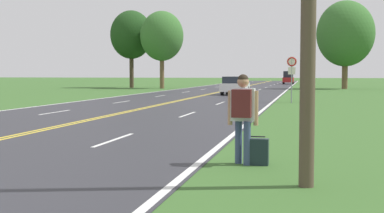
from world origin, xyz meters
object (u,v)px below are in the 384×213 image
Objects in this scene: hitchhiker_person at (243,109)px; tree_behind_sign at (162,36)px; traffic_sign at (292,68)px; car_red_van_mid_near at (288,78)px; suitcase at (257,152)px; tree_mid_treeline at (131,35)px; car_white_suv_approaching at (235,85)px; tree_left_verge at (345,34)px.

hitchhiker_person is 53.02m from tree_behind_sign.
hitchhiker_person is 0.20× the size of tree_behind_sign.
traffic_sign reaches higher than car_red_van_mid_near.
tree_behind_sign is 32.43m from car_red_van_mid_near.
tree_behind_sign is at bearing 19.06° from hitchhiker_person.
suitcase is at bearing 1.85° from car_red_van_mid_near.
tree_mid_treeline reaches higher than car_red_van_mid_near.
hitchhiker_person is 0.43× the size of car_white_suv_approaching.
suitcase is at bearing -85.90° from hitchhiker_person.
traffic_sign is 0.67× the size of car_white_suv_approaching.
hitchhiker_person reaches higher than car_white_suv_approaching.
traffic_sign is at bearing 1.15° from hitchhiker_person.
hitchhiker_person is 0.19× the size of tree_mid_treeline.
hitchhiker_person is 3.10× the size of suitcase.
suitcase is 0.06× the size of tree_behind_sign.
tree_mid_treeline is at bearing 152.20° from tree_behind_sign.
suitcase is at bearing -95.54° from tree_left_verge.
hitchhiker_person is at bearing -95.85° from tree_left_verge.
hitchhiker_person is 0.41× the size of car_red_van_mid_near.
car_red_van_mid_near is at bearing 3.48° from suitcase.
tree_mid_treeline is at bearing -139.68° from car_white_suv_approaching.
traffic_sign is at bearing 2.46° from car_red_van_mid_near.
car_red_van_mid_near is at bearing 177.87° from car_white_suv_approaching.
tree_left_verge reaches higher than tree_mid_treeline.
traffic_sign is 37.01m from tree_mid_treeline.
tree_mid_treeline is at bearing 23.05° from suitcase.
tree_left_verge is 1.11× the size of tree_behind_sign.
traffic_sign is 0.64× the size of car_red_van_mid_near.
tree_behind_sign is (-15.84, 28.15, 4.02)m from traffic_sign.
car_white_suv_approaching is at bearing 9.77° from hitchhiker_person.
tree_mid_treeline reaches higher than car_white_suv_approaching.
tree_mid_treeline is (-4.57, 2.41, 0.38)m from tree_behind_sign.
hitchhiker_person is at bearing 1.64° from car_red_van_mid_near.
hitchhiker_person is at bearing 94.10° from suitcase.
car_red_van_mid_near is (-2.10, 79.39, 0.82)m from suitcase.
car_red_van_mid_near is (13.71, 28.96, -5.05)m from tree_behind_sign.
suitcase is 0.06× the size of tree_mid_treeline.
traffic_sign is 12.50m from car_white_suv_approaching.
tree_behind_sign is 0.95× the size of tree_mid_treeline.
tree_behind_sign is (-15.81, 50.43, 5.88)m from suitcase.
tree_left_verge is at bearing 0.46° from tree_mid_treeline.
car_red_van_mid_near reaches higher than car_white_suv_approaching.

